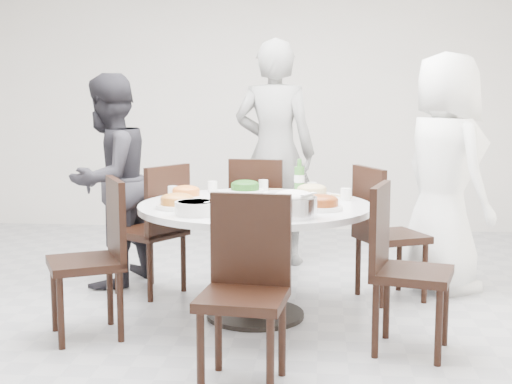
# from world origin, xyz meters

# --- Properties ---
(floor) EXTENTS (6.00, 6.00, 0.01)m
(floor) POSITION_xyz_m (0.00, 0.00, 0.00)
(floor) COLOR #A7A7AB
(floor) RESTS_ON ground
(wall_back) EXTENTS (6.00, 0.01, 2.80)m
(wall_back) POSITION_xyz_m (0.00, 3.00, 1.40)
(wall_back) COLOR white
(wall_back) RESTS_ON ground
(wall_front) EXTENTS (6.00, 0.01, 2.80)m
(wall_front) POSITION_xyz_m (0.00, -3.00, 1.40)
(wall_front) COLOR white
(wall_front) RESTS_ON ground
(dining_table) EXTENTS (1.50, 1.50, 0.75)m
(dining_table) POSITION_xyz_m (0.25, -0.08, 0.38)
(dining_table) COLOR white
(dining_table) RESTS_ON floor
(chair_ne) EXTENTS (0.56, 0.56, 0.95)m
(chair_ne) POSITION_xyz_m (1.17, 0.42, 0.47)
(chair_ne) COLOR black
(chair_ne) RESTS_ON floor
(chair_n) EXTENTS (0.46, 0.46, 0.95)m
(chair_n) POSITION_xyz_m (0.19, 1.03, 0.47)
(chair_n) COLOR black
(chair_n) RESTS_ON floor
(chair_nw) EXTENTS (0.58, 0.58, 0.95)m
(chair_nw) POSITION_xyz_m (-0.56, 0.42, 0.47)
(chair_nw) COLOR black
(chair_nw) RESTS_ON floor
(chair_sw) EXTENTS (0.56, 0.56, 0.95)m
(chair_sw) POSITION_xyz_m (-0.72, -0.55, 0.47)
(chair_sw) COLOR black
(chair_sw) RESTS_ON floor
(chair_s) EXTENTS (0.46, 0.46, 0.95)m
(chair_s) POSITION_xyz_m (0.30, -1.19, 0.47)
(chair_s) COLOR black
(chair_s) RESTS_ON floor
(chair_se) EXTENTS (0.51, 0.51, 0.95)m
(chair_se) POSITION_xyz_m (1.19, -0.62, 0.47)
(chair_se) COLOR black
(chair_se) RESTS_ON floor
(diner_right) EXTENTS (0.89, 1.02, 1.75)m
(diner_right) POSITION_xyz_m (1.57, 0.72, 0.88)
(diner_right) COLOR white
(diner_right) RESTS_ON floor
(diner_middle) EXTENTS (0.76, 0.57, 1.90)m
(diner_middle) POSITION_xyz_m (0.27, 1.45, 0.95)
(diner_middle) COLOR black
(diner_middle) RESTS_ON floor
(diner_left) EXTENTS (0.84, 0.94, 1.60)m
(diner_left) POSITION_xyz_m (-0.92, 0.61, 0.80)
(diner_left) COLOR black
(diner_left) RESTS_ON floor
(dish_greens) EXTENTS (0.26, 0.26, 0.07)m
(dish_greens) POSITION_xyz_m (0.14, 0.40, 0.78)
(dish_greens) COLOR white
(dish_greens) RESTS_ON dining_table
(dish_pale) EXTENTS (0.26, 0.26, 0.07)m
(dish_pale) POSITION_xyz_m (0.61, 0.23, 0.78)
(dish_pale) COLOR white
(dish_pale) RESTS_ON dining_table
(dish_orange) EXTENTS (0.23, 0.23, 0.06)m
(dish_orange) POSITION_xyz_m (-0.23, 0.08, 0.78)
(dish_orange) COLOR white
(dish_orange) RESTS_ON dining_table
(dish_redbrown) EXTENTS (0.26, 0.26, 0.06)m
(dish_redbrown) POSITION_xyz_m (0.68, -0.28, 0.78)
(dish_redbrown) COLOR white
(dish_redbrown) RESTS_ON dining_table
(dish_tofu) EXTENTS (0.26, 0.26, 0.07)m
(dish_tofu) POSITION_xyz_m (-0.21, -0.31, 0.78)
(dish_tofu) COLOR white
(dish_tofu) RESTS_ON dining_table
(rice_bowl) EXTENTS (0.27, 0.27, 0.12)m
(rice_bowl) POSITION_xyz_m (0.52, -0.54, 0.81)
(rice_bowl) COLOR silver
(rice_bowl) RESTS_ON dining_table
(soup_bowl) EXTENTS (0.25, 0.25, 0.08)m
(soup_bowl) POSITION_xyz_m (-0.05, -0.51, 0.79)
(soup_bowl) COLOR white
(soup_bowl) RESTS_ON dining_table
(beverage_bottle) EXTENTS (0.07, 0.07, 0.25)m
(beverage_bottle) POSITION_xyz_m (0.52, 0.41, 0.87)
(beverage_bottle) COLOR #38762F
(beverage_bottle) RESTS_ON dining_table
(tea_cups) EXTENTS (0.07, 0.07, 0.08)m
(tea_cups) POSITION_xyz_m (0.23, 0.52, 0.79)
(tea_cups) COLOR white
(tea_cups) RESTS_ON dining_table
(chopsticks) EXTENTS (0.24, 0.04, 0.01)m
(chopsticks) POSITION_xyz_m (0.28, 0.58, 0.76)
(chopsticks) COLOR tan
(chopsticks) RESTS_ON dining_table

